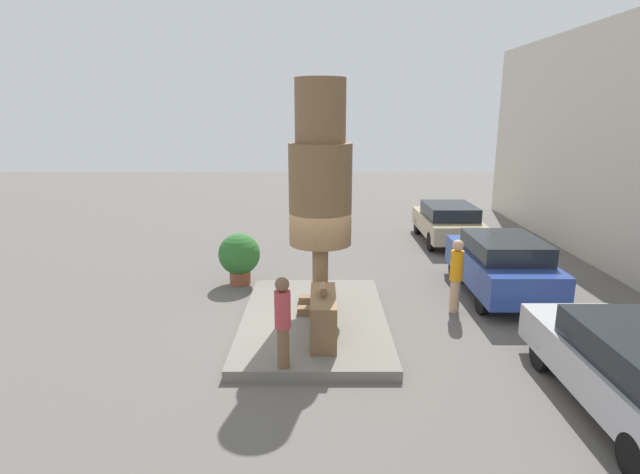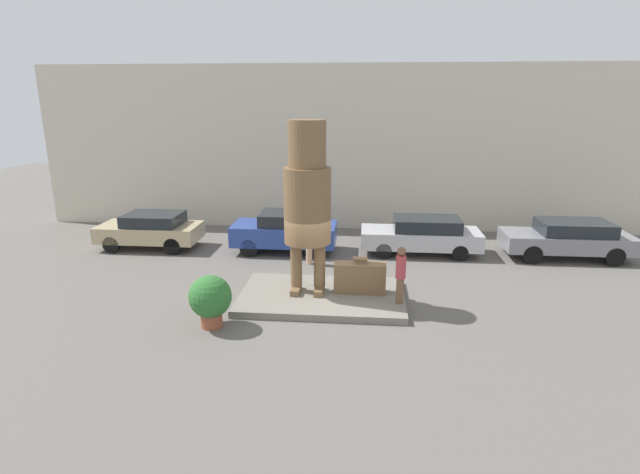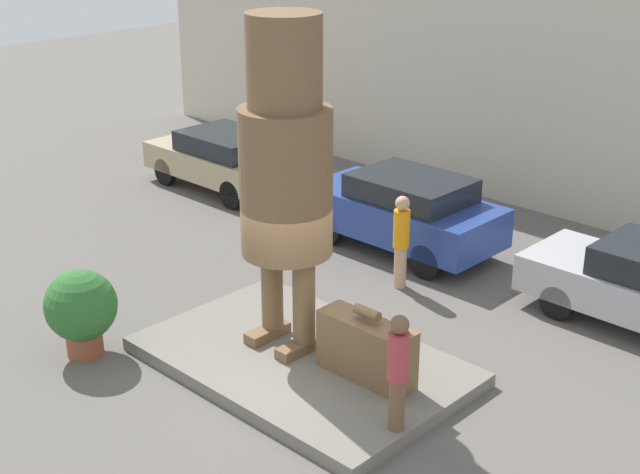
{
  "view_description": "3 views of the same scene",
  "coord_description": "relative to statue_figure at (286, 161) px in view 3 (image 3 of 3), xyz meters",
  "views": [
    {
      "loc": [
        10.42,
        0.14,
        4.64
      ],
      "look_at": [
        0.43,
        0.13,
        2.15
      ],
      "focal_mm": 28.0,
      "sensor_mm": 36.0,
      "label": 1
    },
    {
      "loc": [
        1.24,
        -14.07,
        5.97
      ],
      "look_at": [
        -0.05,
        -0.13,
        2.02
      ],
      "focal_mm": 28.0,
      "sensor_mm": 36.0,
      "label": 2
    },
    {
      "loc": [
        8.57,
        -8.52,
        7.07
      ],
      "look_at": [
        0.11,
        0.29,
        2.13
      ],
      "focal_mm": 50.0,
      "sensor_mm": 36.0,
      "label": 3
    }
  ],
  "objects": [
    {
      "name": "worker_hivis",
      "position": [
        -0.33,
        3.21,
        -2.25
      ],
      "size": [
        0.3,
        0.3,
        1.78
      ],
      "color": "tan",
      "rests_on": "ground_plane"
    },
    {
      "name": "pedestal",
      "position": [
        0.45,
        -0.14,
        -3.12
      ],
      "size": [
        4.96,
        3.2,
        0.21
      ],
      "color": "slate",
      "rests_on": "ground_plane"
    },
    {
      "name": "parked_car_tan",
      "position": [
        -6.98,
        4.67,
        -2.45
      ],
      "size": [
        4.02,
        1.86,
        1.44
      ],
      "rotation": [
        0.0,
        0.0,
        3.14
      ],
      "color": "tan",
      "rests_on": "ground_plane"
    },
    {
      "name": "parked_car_blue",
      "position": [
        -1.44,
        4.67,
        -2.37
      ],
      "size": [
        4.07,
        1.84,
        1.59
      ],
      "rotation": [
        0.0,
        0.0,
        3.14
      ],
      "color": "#284293",
      "rests_on": "ground_plane"
    },
    {
      "name": "planter_pot",
      "position": [
        -2.35,
        -2.23,
        -2.41
      ],
      "size": [
        1.14,
        1.14,
        1.44
      ],
      "color": "brown",
      "rests_on": "ground_plane"
    },
    {
      "name": "tourist",
      "position": [
        2.74,
        -0.66,
        -2.09
      ],
      "size": [
        0.29,
        0.29,
        1.69
      ],
      "color": "brown",
      "rests_on": "pedestal"
    },
    {
      "name": "statue_figure",
      "position": [
        0.0,
        0.0,
        0.0
      ],
      "size": [
        1.39,
        1.39,
        5.15
      ],
      "color": "brown",
      "rests_on": "pedestal"
    },
    {
      "name": "giant_suitcase",
      "position": [
        1.58,
        0.06,
        -2.54
      ],
      "size": [
        1.56,
        0.51,
        1.14
      ],
      "color": "brown",
      "rests_on": "pedestal"
    },
    {
      "name": "building_backdrop",
      "position": [
        0.45,
        8.82,
        0.48
      ],
      "size": [
        28.0,
        0.6,
        7.4
      ],
      "color": "beige",
      "rests_on": "ground_plane"
    },
    {
      "name": "ground_plane",
      "position": [
        0.45,
        -0.14,
        -3.22
      ],
      "size": [
        60.0,
        60.0,
        0.0
      ],
      "primitive_type": "plane",
      "color": "#605B56"
    }
  ]
}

